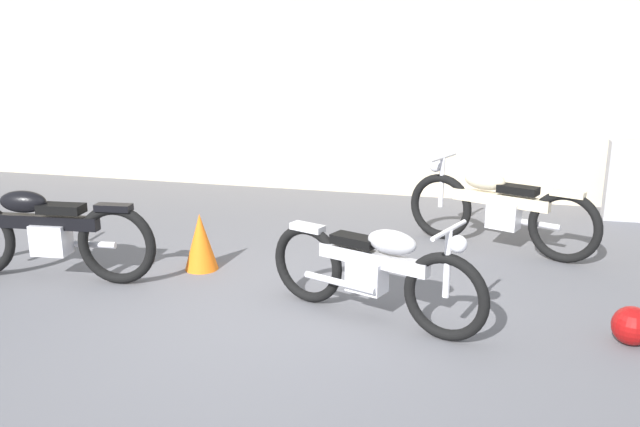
% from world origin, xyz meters
% --- Properties ---
extents(ground_plane, '(40.00, 40.00, 0.00)m').
position_xyz_m(ground_plane, '(0.00, 0.00, 0.00)').
color(ground_plane, '#56565B').
extents(building_wall, '(18.00, 0.30, 3.32)m').
position_xyz_m(building_wall, '(0.00, 4.59, 1.66)').
color(building_wall, beige).
rests_on(building_wall, ground_plane).
extents(helmet, '(0.29, 0.29, 0.29)m').
position_xyz_m(helmet, '(2.68, 0.27, 0.14)').
color(helmet, maroon).
rests_on(helmet, ground_plane).
extents(traffic_cone, '(0.32, 0.32, 0.55)m').
position_xyz_m(traffic_cone, '(-1.01, 0.95, 0.28)').
color(traffic_cone, orange).
rests_on(traffic_cone, ground_plane).
extents(motorcycle_black, '(2.10, 0.59, 0.94)m').
position_xyz_m(motorcycle_black, '(-2.27, 0.35, 0.45)').
color(motorcycle_black, black).
rests_on(motorcycle_black, ground_plane).
extents(motorcycle_cream, '(1.94, 0.95, 0.93)m').
position_xyz_m(motorcycle_cream, '(1.73, 2.29, 0.45)').
color(motorcycle_cream, black).
rests_on(motorcycle_cream, ground_plane).
extents(motorcycle_silver, '(1.83, 0.85, 0.86)m').
position_xyz_m(motorcycle_silver, '(0.79, 0.22, 0.41)').
color(motorcycle_silver, black).
rests_on(motorcycle_silver, ground_plane).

